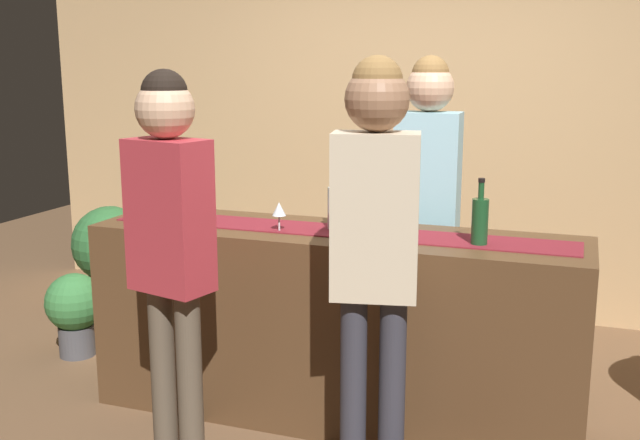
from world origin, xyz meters
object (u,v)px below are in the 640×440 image
at_px(customer_sipping, 375,228).
at_px(wine_bottle_clear, 335,207).
at_px(wine_bottle_amber, 165,195).
at_px(wine_glass_near_customer, 279,210).
at_px(customer_browsing, 170,228).
at_px(potted_plant_tall, 111,252).
at_px(wine_bottle_green, 480,220).
at_px(potted_plant_small, 75,309).
at_px(bartender, 427,183).
at_px(wine_glass_mid_counter, 208,204).

bearing_deg(customer_sipping, wine_bottle_clear, 109.85).
distance_m(wine_bottle_clear, wine_bottle_amber, 0.96).
bearing_deg(wine_glass_near_customer, wine_bottle_amber, 167.80).
bearing_deg(customer_browsing, potted_plant_tall, 146.02).
bearing_deg(wine_bottle_clear, wine_bottle_green, -6.75).
bearing_deg(wine_bottle_green, potted_plant_tall, 159.36).
bearing_deg(wine_bottle_clear, potted_plant_tall, 154.88).
relative_size(wine_glass_near_customer, potted_plant_small, 0.28).
distance_m(wine_bottle_clear, bartender, 0.65).
distance_m(wine_glass_mid_counter, bartender, 1.17).
distance_m(wine_bottle_amber, customer_sipping, 1.47).
height_order(wine_bottle_green, customer_browsing, customer_browsing).
bearing_deg(customer_browsing, wine_glass_near_customer, 80.60).
bearing_deg(wine_bottle_amber, potted_plant_tall, 138.42).
height_order(wine_bottle_clear, wine_bottle_green, same).
distance_m(wine_bottle_clear, potted_plant_tall, 2.27).
distance_m(wine_bottle_amber, potted_plant_tall, 1.49).
distance_m(wine_bottle_green, customer_sipping, 0.62).
xyz_separation_m(customer_sipping, potted_plant_small, (-2.09, 0.78, -0.82)).
relative_size(wine_glass_near_customer, bartender, 0.08).
relative_size(wine_bottle_amber, potted_plant_small, 0.59).
xyz_separation_m(bartender, potted_plant_small, (-2.06, -0.36, -0.83)).
xyz_separation_m(wine_bottle_amber, customer_sipping, (1.33, -0.62, 0.05)).
relative_size(wine_glass_near_customer, customer_sipping, 0.08).
xyz_separation_m(wine_bottle_clear, potted_plant_tall, (-1.98, 0.93, -0.62)).
bearing_deg(bartender, wine_bottle_amber, 20.41).
xyz_separation_m(wine_bottle_green, wine_bottle_amber, (-1.67, 0.11, 0.00)).
bearing_deg(customer_sipping, wine_glass_mid_counter, 141.85).
xyz_separation_m(wine_glass_mid_counter, customer_sipping, (1.01, -0.50, 0.06)).
height_order(wine_bottle_green, wine_glass_near_customer, wine_bottle_green).
relative_size(customer_browsing, potted_plant_tall, 2.23).
bearing_deg(wine_bottle_green, customer_sipping, -123.79).
xyz_separation_m(wine_bottle_clear, customer_sipping, (0.36, -0.59, 0.05)).
height_order(wine_glass_near_customer, wine_glass_mid_counter, same).
bearing_deg(wine_glass_mid_counter, wine_bottle_green, 0.42).
distance_m(wine_bottle_green, wine_glass_mid_counter, 1.35).
bearing_deg(wine_bottle_green, bartender, 120.12).
distance_m(bartender, potted_plant_tall, 2.44).
height_order(wine_bottle_clear, potted_plant_tall, wine_bottle_clear).
height_order(wine_bottle_clear, bartender, bartender).
relative_size(wine_bottle_green, customer_sipping, 0.17).
bearing_deg(wine_bottle_green, wine_glass_near_customer, -177.32).
bearing_deg(potted_plant_tall, wine_bottle_clear, -25.12).
height_order(wine_bottle_amber, customer_sipping, customer_sipping).
height_order(wine_bottle_green, potted_plant_small, wine_bottle_green).
bearing_deg(wine_bottle_green, customer_browsing, -152.35).
distance_m(wine_bottle_clear, customer_browsing, 0.87).
bearing_deg(wine_glass_mid_counter, wine_bottle_clear, 8.31).
relative_size(wine_bottle_clear, potted_plant_small, 0.59).
bearing_deg(bartender, customer_sipping, 89.85).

